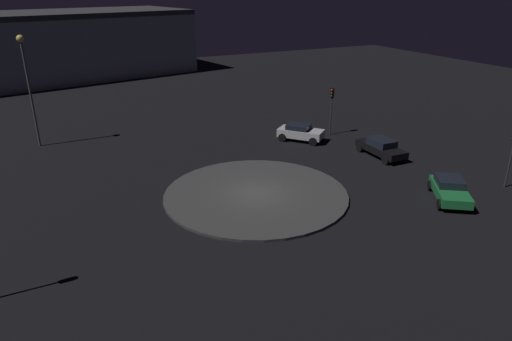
% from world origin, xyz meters
% --- Properties ---
extents(ground_plane, '(118.31, 118.31, 0.00)m').
position_xyz_m(ground_plane, '(0.00, 0.00, 0.00)').
color(ground_plane, black).
extents(roundabout_island, '(12.09, 12.09, 0.17)m').
position_xyz_m(roundabout_island, '(0.00, 0.00, 0.09)').
color(roundabout_island, '#383838').
rests_on(roundabout_island, ground_plane).
extents(car_black, '(4.53, 2.01, 1.45)m').
position_xyz_m(car_black, '(-2.14, 12.30, 0.76)').
color(car_black, black).
rests_on(car_black, ground_plane).
extents(car_silver, '(4.12, 3.83, 1.46)m').
position_xyz_m(car_silver, '(-8.44, 8.58, 0.79)').
color(car_silver, silver).
rests_on(car_silver, ground_plane).
extents(car_green, '(4.36, 3.80, 1.38)m').
position_xyz_m(car_green, '(6.14, 10.85, 0.73)').
color(car_green, '#1E7238').
rests_on(car_green, ground_plane).
extents(traffic_light_northwest, '(0.37, 0.39, 4.34)m').
position_xyz_m(traffic_light_northwest, '(-8.71, 11.94, 3.08)').
color(traffic_light_northwest, '#2D2D2D').
rests_on(traffic_light_northwest, ground_plane).
extents(streetlamp_southwest, '(0.59, 0.59, 9.23)m').
position_xyz_m(streetlamp_southwest, '(-17.21, -12.19, 6.27)').
color(streetlamp_southwest, '#4C4C51').
rests_on(streetlamp_southwest, ground_plane).
extents(store_building, '(23.01, 41.85, 9.26)m').
position_xyz_m(store_building, '(-49.08, -8.73, 4.63)').
color(store_building, '#8C939E').
rests_on(store_building, ground_plane).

